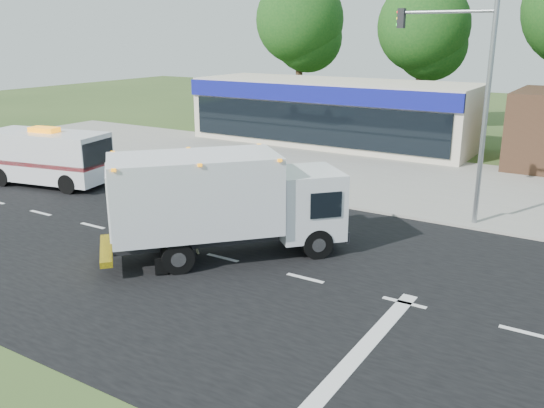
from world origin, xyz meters
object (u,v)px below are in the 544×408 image
(ems_box_truck, at_px, (222,198))
(emergency_worker, at_px, (192,225))
(traffic_signal_pole, at_px, (469,91))
(ambulance_van, at_px, (50,156))

(ems_box_truck, xyz_separation_m, emergency_worker, (-0.96, -0.37, -0.96))
(emergency_worker, relative_size, traffic_signal_pole, 0.25)
(emergency_worker, height_order, ambulance_van, ambulance_van)
(traffic_signal_pole, bearing_deg, ems_box_truck, -126.23)
(ems_box_truck, relative_size, emergency_worker, 3.56)
(emergency_worker, distance_m, ambulance_van, 11.77)
(ems_box_truck, xyz_separation_m, traffic_signal_pole, (5.45, 7.44, 2.99))
(ems_box_truck, height_order, ambulance_van, ems_box_truck)
(emergency_worker, height_order, traffic_signal_pole, traffic_signal_pole)
(emergency_worker, xyz_separation_m, traffic_signal_pole, (6.40, 7.80, 3.94))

